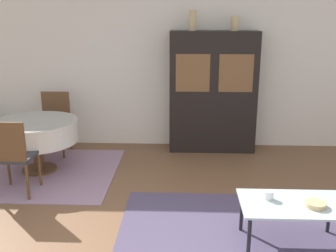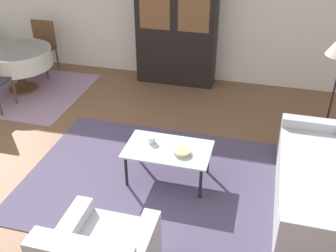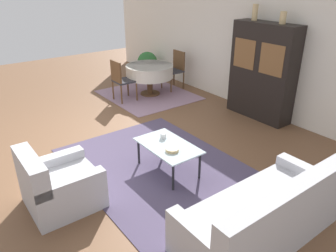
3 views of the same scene
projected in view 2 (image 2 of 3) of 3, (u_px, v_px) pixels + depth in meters
ground_plane at (38, 190)px, 4.58m from camera, size 14.00×14.00×0.00m
area_rug at (156, 180)px, 4.74m from camera, size 3.10×2.29×0.01m
dining_rug at (23, 91)px, 6.81m from camera, size 2.13×1.91×0.01m
couch at (324, 183)px, 4.24m from camera, size 0.85×1.97×0.84m
coffee_table at (168, 152)px, 4.55m from camera, size 1.00×0.60×0.44m
display_cabinet at (177, 30)px, 6.69m from camera, size 1.36×0.42×1.90m
dining_table at (17, 58)px, 6.57m from camera, size 1.14×1.14×0.72m
dining_chair_far at (42, 44)px, 7.24m from camera, size 0.44×0.44×0.95m
cup at (152, 140)px, 4.62m from camera, size 0.09×0.09×0.08m
bowl at (182, 152)px, 4.43m from camera, size 0.19×0.19×0.05m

